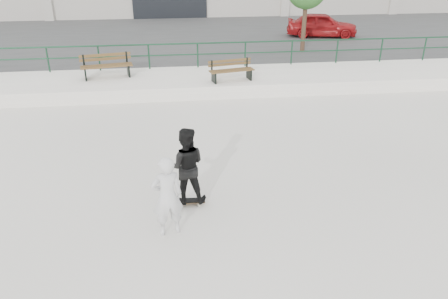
{
  "coord_description": "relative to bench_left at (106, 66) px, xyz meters",
  "views": [
    {
      "loc": [
        -0.1,
        -7.21,
        5.28
      ],
      "look_at": [
        1.03,
        2.0,
        0.84
      ],
      "focal_mm": 35.0,
      "sensor_mm": 36.0,
      "label": 1
    }
  ],
  "objects": [
    {
      "name": "ground",
      "position": [
        2.59,
        -9.76,
        -0.94
      ],
      "size": [
        120.0,
        120.0,
        0.0
      ],
      "primitive_type": "plane",
      "color": "#B2AFA3",
      "rests_on": "ground"
    },
    {
      "name": "ledge",
      "position": [
        2.59,
        -0.26,
        -0.69
      ],
      "size": [
        30.0,
        3.0,
        0.5
      ],
      "primitive_type": "cube",
      "color": "silver",
      "rests_on": "ground"
    },
    {
      "name": "parking_strip",
      "position": [
        2.59,
        8.24,
        -0.69
      ],
      "size": [
        60.0,
        14.0,
        0.5
      ],
      "primitive_type": "cube",
      "color": "#3B3B3B",
      "rests_on": "ground"
    },
    {
      "name": "railing",
      "position": [
        2.59,
        1.04,
        0.3
      ],
      "size": [
        28.0,
        0.06,
        1.03
      ],
      "color": "#163D26",
      "rests_on": "ledge"
    },
    {
      "name": "bench_left",
      "position": [
        0.0,
        0.0,
        0.0
      ],
      "size": [
        2.02,
        0.93,
        0.9
      ],
      "rotation": [
        0.0,
        0.0,
        0.19
      ],
      "color": "brown",
      "rests_on": "ledge"
    },
    {
      "name": "bench_right",
      "position": [
        4.71,
        -1.02,
        -0.06
      ],
      "size": [
        1.76,
        0.83,
        0.78
      ],
      "rotation": [
        0.0,
        0.0,
        0.21
      ],
      "color": "brown",
      "rests_on": "ledge"
    },
    {
      "name": "red_car",
      "position": [
        10.81,
        6.75,
        0.2
      ],
      "size": [
        4.05,
        2.37,
        1.29
      ],
      "primitive_type": "imported",
      "rotation": [
        0.0,
        0.0,
        1.34
      ],
      "color": "maroon",
      "rests_on": "parking_strip"
    },
    {
      "name": "skateboard",
      "position": [
        2.69,
        -8.7,
        -0.87
      ],
      "size": [
        0.79,
        0.25,
        0.09
      ],
      "rotation": [
        0.0,
        0.0,
        -0.06
      ],
      "color": "black",
      "rests_on": "ground"
    },
    {
      "name": "standing_skater",
      "position": [
        2.69,
        -8.7,
        0.01
      ],
      "size": [
        0.88,
        0.71,
        1.73
      ],
      "primitive_type": "imported",
      "rotation": [
        0.0,
        0.0,
        3.07
      ],
      "color": "black",
      "rests_on": "skateboard"
    },
    {
      "name": "seated_skater",
      "position": [
        2.28,
        -9.71,
        -0.1
      ],
      "size": [
        0.7,
        0.54,
        1.69
      ],
      "primitive_type": "imported",
      "rotation": [
        0.0,
        0.0,
        3.39
      ],
      "color": "silver",
      "rests_on": "ground"
    }
  ]
}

